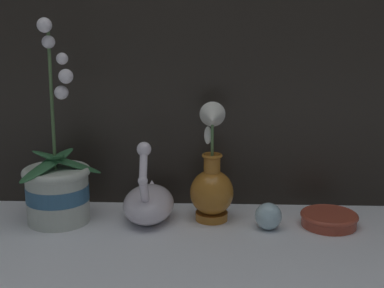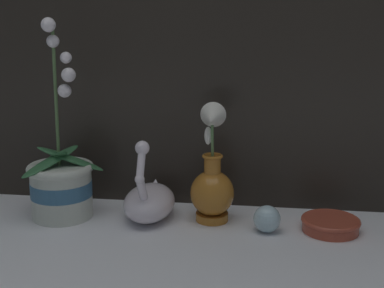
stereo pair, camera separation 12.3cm
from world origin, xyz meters
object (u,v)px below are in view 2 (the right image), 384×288
Objects in this scene: blue_vase at (212,183)px; glass_sphere at (267,219)px; amber_dish at (331,224)px; swan_figurine at (150,200)px; orchid_potted_plant at (61,182)px.

glass_sphere is (0.14, -0.05, -0.07)m from blue_vase.
glass_sphere reaches higher than amber_dish.
swan_figurine is at bearing 170.68° from glass_sphere.
swan_figurine is 3.37× the size of glass_sphere.
amber_dish is (0.28, -0.03, -0.08)m from blue_vase.
orchid_potted_plant reaches higher than blue_vase.
amber_dish is (0.44, -0.02, -0.03)m from swan_figurine.
orchid_potted_plant is 7.65× the size of glass_sphere.
orchid_potted_plant is 0.38m from blue_vase.
glass_sphere is at bearing -170.27° from amber_dish.
orchid_potted_plant is 1.66× the size of blue_vase.
blue_vase is 2.14× the size of amber_dish.
swan_figurine reaches higher than glass_sphere.
orchid_potted_plant is at bearing -175.19° from swan_figurine.
swan_figurine is 0.44m from amber_dish.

